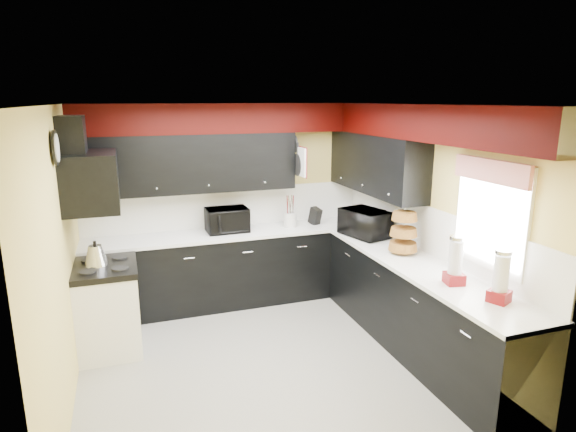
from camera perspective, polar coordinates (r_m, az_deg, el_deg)
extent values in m
plane|color=gray|center=(5.06, -2.26, -16.53)|extent=(3.60, 3.60, 0.00)
cube|color=#E0C666|center=(6.26, -7.15, 1.60)|extent=(3.60, 0.06, 2.50)
cube|color=#E0C666|center=(5.35, 16.41, -0.94)|extent=(0.06, 3.60, 2.50)
cube|color=#E0C666|center=(4.43, -25.40, -4.72)|extent=(0.06, 3.60, 2.50)
cube|color=white|center=(4.38, -2.57, 13.05)|extent=(3.60, 3.60, 0.06)
cube|color=black|center=(6.20, -6.35, -6.20)|extent=(3.60, 0.60, 0.90)
cube|color=black|center=(5.21, 14.99, -10.56)|extent=(0.60, 3.00, 0.90)
cube|color=white|center=(6.05, -6.47, -2.01)|extent=(3.62, 0.64, 0.04)
cube|color=white|center=(5.04, 15.32, -5.67)|extent=(0.64, 3.02, 0.04)
cube|color=white|center=(6.26, -7.12, 1.04)|extent=(3.60, 0.02, 0.50)
cube|color=white|center=(5.36, 16.28, -1.57)|extent=(0.02, 3.60, 0.50)
cube|color=black|center=(5.92, -11.72, 6.13)|extent=(2.60, 0.35, 0.70)
cube|color=black|center=(5.90, 10.32, 6.17)|extent=(0.35, 1.80, 0.70)
cube|color=black|center=(5.95, -7.09, 11.42)|extent=(3.60, 0.36, 0.35)
cube|color=black|center=(4.94, 16.73, 10.53)|extent=(0.36, 3.24, 0.35)
cube|color=white|center=(5.39, -20.49, -10.39)|extent=(0.60, 0.75, 0.86)
cube|color=black|center=(5.22, -20.90, -5.76)|extent=(0.62, 0.77, 0.06)
cube|color=black|center=(5.02, -22.33, 3.85)|extent=(0.50, 0.78, 0.55)
cube|color=black|center=(4.98, -24.27, 8.49)|extent=(0.24, 0.40, 0.40)
cube|color=red|center=(4.48, 22.90, 4.95)|extent=(0.04, 0.88, 0.20)
cube|color=white|center=(5.92, 1.64, 6.41)|extent=(0.03, 0.26, 0.35)
imported|color=black|center=(6.03, -7.21, -0.46)|extent=(0.52, 0.43, 0.30)
imported|color=black|center=(5.85, 9.15, -0.83)|extent=(0.53, 0.66, 0.32)
cylinder|color=silver|center=(6.21, 0.26, -0.45)|extent=(0.19, 0.19, 0.18)
cube|color=black|center=(6.34, 3.23, -0.01)|extent=(0.14, 0.16, 0.22)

